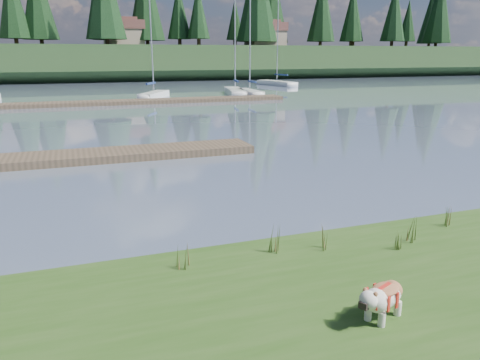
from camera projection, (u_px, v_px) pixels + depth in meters
name	position (u px, v px, depth m)	size (l,w,h in m)	color
ground	(110.00, 104.00, 38.09)	(200.00, 200.00, 0.00)	gray
ridge	(87.00, 63.00, 76.50)	(200.00, 20.00, 5.00)	#1B3017
bulldog	(383.00, 296.00, 6.59)	(0.96, 0.64, 0.57)	silver
dock_near	(48.00, 159.00, 17.67)	(16.00, 2.00, 0.30)	#4C3D2C
dock_far	(135.00, 102.00, 38.71)	(26.00, 2.20, 0.30)	#4C3D2C
sailboat_bg_2	(156.00, 94.00, 43.84)	(4.05, 5.96, 9.45)	white
sailboat_bg_3	(234.00, 91.00, 48.00)	(2.97, 7.67, 11.12)	white
sailboat_bg_4	(248.00, 92.00, 46.45)	(1.37, 6.05, 9.09)	white
sailboat_bg_5	(274.00, 83.00, 61.50)	(3.00, 8.22, 11.52)	white
weed_0	(275.00, 241.00, 8.81)	(0.17, 0.14, 0.58)	#475B23
weed_1	(326.00, 238.00, 8.99)	(0.17, 0.14, 0.52)	#475B23
weed_2	(414.00, 230.00, 9.34)	(0.17, 0.14, 0.60)	#475B23
weed_3	(184.00, 257.00, 8.17)	(0.17, 0.14, 0.52)	#475B23
weed_4	(400.00, 240.00, 8.99)	(0.17, 0.14, 0.45)	#475B23
weed_5	(448.00, 214.00, 10.20)	(0.17, 0.14, 0.67)	#475B23
mud_lip	(244.00, 257.00, 9.37)	(60.00, 0.50, 0.14)	#33281C
conifer_3	(11.00, 0.00, 69.91)	(4.84, 4.84, 12.25)	#382619
conifer_5	(179.00, 11.00, 76.49)	(3.96, 3.96, 10.35)	#382619
conifer_7	(322.00, 8.00, 85.86)	(5.28, 5.28, 13.20)	#382619
conifer_8	(394.00, 12.00, 86.65)	(4.62, 4.62, 11.77)	#382619
conifer_9	(439.00, 8.00, 93.27)	(5.94, 5.94, 14.62)	#382619
house_1	(123.00, 32.00, 75.38)	(6.30, 5.30, 4.65)	gray
house_2	(265.00, 34.00, 81.40)	(6.30, 5.30, 4.65)	gray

